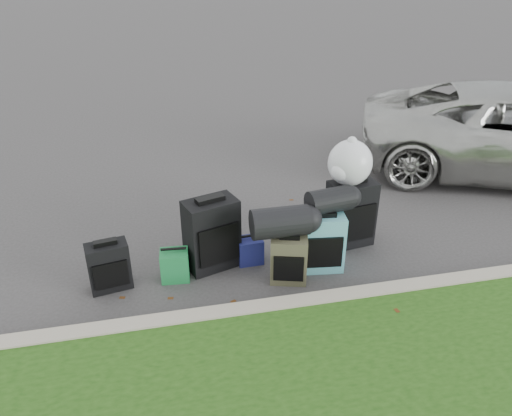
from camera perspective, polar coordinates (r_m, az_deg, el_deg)
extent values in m
plane|color=#383535|center=(5.76, 1.40, -5.65)|extent=(120.00, 120.00, 0.00)
cube|color=#9E937F|center=(4.94, 4.20, -11.16)|extent=(120.00, 0.18, 0.15)
cube|color=black|center=(5.37, -16.46, -6.41)|extent=(0.45, 0.30, 0.52)
cube|color=black|center=(5.44, -5.10, -3.00)|extent=(0.63, 0.49, 0.80)
cube|color=#3B3A27|center=(5.26, 3.76, -5.91)|extent=(0.43, 0.33, 0.52)
cube|color=teal|center=(5.46, 7.59, -3.93)|extent=(0.49, 0.33, 0.65)
cube|color=black|center=(5.94, 10.75, -0.61)|extent=(0.57, 0.39, 0.80)
cube|color=#1B7B3B|center=(5.40, -9.26, -6.48)|extent=(0.31, 0.26, 0.33)
cube|color=navy|center=(5.61, -0.72, -4.86)|extent=(0.29, 0.23, 0.30)
cylinder|color=black|center=(5.08, 2.77, -1.63)|extent=(0.59, 0.32, 0.32)
cylinder|color=black|center=(5.33, 8.44, 0.84)|extent=(0.52, 0.34, 0.27)
sphere|color=white|center=(5.64, 10.70, 5.09)|extent=(0.50, 0.50, 0.50)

